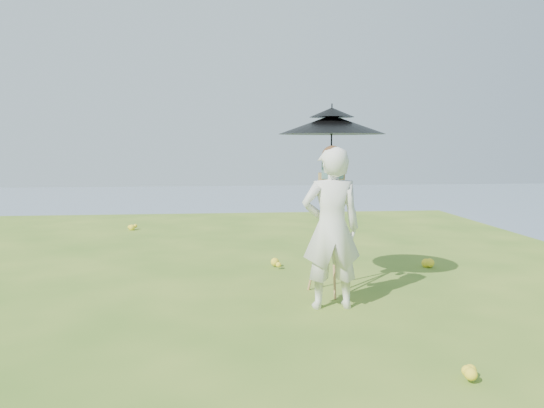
{
  "coord_description": "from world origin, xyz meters",
  "views": [
    {
      "loc": [
        0.76,
        -7.37,
        1.84
      ],
      "look_at": [
        1.66,
        1.42,
        0.86
      ],
      "focal_mm": 35.0,
      "sensor_mm": 36.0,
      "label": 1
    }
  ],
  "objects": [
    {
      "name": "field_easel",
      "position": [
        2.15,
        -0.99,
        0.82
      ],
      "size": [
        0.63,
        0.63,
        1.64
      ],
      "primitive_type": null,
      "rotation": [
        0.0,
        0.0,
        -0.0
      ],
      "color": "#A16643",
      "rests_on": "ground"
    },
    {
      "name": "painter",
      "position": [
        2.02,
        -1.58,
        0.91
      ],
      "size": [
        0.67,
        0.44,
        1.82
      ],
      "primitive_type": "imported",
      "rotation": [
        0.0,
        0.0,
        3.14
      ],
      "color": "silver",
      "rests_on": "ground"
    },
    {
      "name": "ground",
      "position": [
        0.0,
        0.0,
        0.0
      ],
      "size": [
        14.0,
        14.0,
        0.0
      ],
      "primitive_type": "plane",
      "color": "#457020",
      "rests_on": "ground"
    },
    {
      "name": "moored_boats",
      "position": [
        -12.5,
        161.0,
        -33.65
      ],
      "size": [
        140.0,
        140.0,
        0.7
      ],
      "primitive_type": null,
      "color": "silver",
      "rests_on": "bay_water"
    },
    {
      "name": "shoreline_tier",
      "position": [
        0.0,
        75.0,
        -36.0
      ],
      "size": [
        170.0,
        28.0,
        8.0
      ],
      "primitive_type": "cube",
      "color": "#696654",
      "rests_on": "bay_water"
    },
    {
      "name": "slope_trees",
      "position": [
        0.0,
        35.0,
        -15.0
      ],
      "size": [
        110.0,
        50.0,
        6.0
      ],
      "primitive_type": null,
      "color": "#194F17",
      "rests_on": "forest_slope"
    },
    {
      "name": "harbor_town",
      "position": [
        0.0,
        75.0,
        -29.5
      ],
      "size": [
        110.0,
        22.0,
        5.0
      ],
      "primitive_type": null,
      "color": "silver",
      "rests_on": "shoreline_tier"
    },
    {
      "name": "bay_water",
      "position": [
        0.0,
        240.0,
        -34.0
      ],
      "size": [
        700.0,
        700.0,
        0.0
      ],
      "primitive_type": "plane",
      "color": "slate",
      "rests_on": "ground"
    },
    {
      "name": "sun_umbrella",
      "position": [
        2.15,
        -0.96,
        1.85
      ],
      "size": [
        1.48,
        1.48,
        0.99
      ],
      "primitive_type": null,
      "rotation": [
        0.0,
        0.0,
        -0.14
      ],
      "color": "black",
      "rests_on": "field_easel"
    },
    {
      "name": "painter_cap",
      "position": [
        2.02,
        -1.58,
        1.77
      ],
      "size": [
        0.25,
        0.29,
        0.1
      ],
      "primitive_type": null,
      "rotation": [
        0.0,
        0.0,
        -0.12
      ],
      "color": "#CA6F73",
      "rests_on": "painter"
    },
    {
      "name": "wildflowers",
      "position": [
        0.0,
        0.25,
        0.06
      ],
      "size": [
        10.0,
        10.5,
        0.12
      ],
      "primitive_type": null,
      "color": "yellow",
      "rests_on": "ground"
    }
  ]
}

